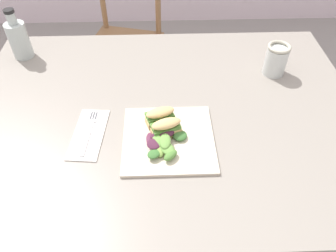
# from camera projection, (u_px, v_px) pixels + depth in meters

# --- Properties ---
(ground_plane) EXTENTS (8.44, 8.44, 0.00)m
(ground_plane) POSITION_uv_depth(u_px,v_px,m) (143.00, 236.00, 1.55)
(ground_plane) COLOR gray
(dining_table) EXTENTS (1.32, 0.98, 0.74)m
(dining_table) POSITION_uv_depth(u_px,v_px,m) (165.00, 133.00, 1.16)
(dining_table) COLOR gray
(dining_table) RESTS_ON ground
(chair_wooden_far) EXTENTS (0.49, 0.49, 0.87)m
(chair_wooden_far) POSITION_uv_depth(u_px,v_px,m) (125.00, 42.00, 1.93)
(chair_wooden_far) COLOR #8E6642
(chair_wooden_far) RESTS_ON ground
(plate_lunch) EXTENTS (0.27, 0.27, 0.01)m
(plate_lunch) POSITION_uv_depth(u_px,v_px,m) (168.00, 139.00, 0.98)
(plate_lunch) COLOR beige
(plate_lunch) RESTS_ON dining_table
(sandwich_half_front) EXTENTS (0.10, 0.07, 0.06)m
(sandwich_half_front) POSITION_uv_depth(u_px,v_px,m) (166.00, 127.00, 0.97)
(sandwich_half_front) COLOR #DBB270
(sandwich_half_front) RESTS_ON plate_lunch
(sandwich_half_back) EXTENTS (0.10, 0.07, 0.06)m
(sandwich_half_back) POSITION_uv_depth(u_px,v_px,m) (160.00, 116.00, 1.01)
(sandwich_half_back) COLOR #DBB270
(sandwich_half_back) RESTS_ON plate_lunch
(salad_mixed_greens) EXTENTS (0.14, 0.15, 0.03)m
(salad_mixed_greens) POSITION_uv_depth(u_px,v_px,m) (163.00, 141.00, 0.95)
(salad_mixed_greens) COLOR #84A84C
(salad_mixed_greens) RESTS_ON plate_lunch
(napkin_folded) EXTENTS (0.11, 0.22, 0.00)m
(napkin_folded) POSITION_uv_depth(u_px,v_px,m) (89.00, 134.00, 1.00)
(napkin_folded) COLOR silver
(napkin_folded) RESTS_ON dining_table
(fork_on_napkin) EXTENTS (0.03, 0.19, 0.00)m
(fork_on_napkin) POSITION_uv_depth(u_px,v_px,m) (90.00, 129.00, 1.01)
(fork_on_napkin) COLOR silver
(fork_on_napkin) RESTS_ON napkin_folded
(bottle_cold_brew) EXTENTS (0.08, 0.08, 0.19)m
(bottle_cold_brew) POSITION_uv_depth(u_px,v_px,m) (20.00, 41.00, 1.26)
(bottle_cold_brew) COLOR black
(bottle_cold_brew) RESTS_ON dining_table
(mason_jar_iced_tea) EXTENTS (0.08, 0.08, 0.12)m
(mason_jar_iced_tea) POSITION_uv_depth(u_px,v_px,m) (276.00, 61.00, 1.19)
(mason_jar_iced_tea) COLOR #995623
(mason_jar_iced_tea) RESTS_ON dining_table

